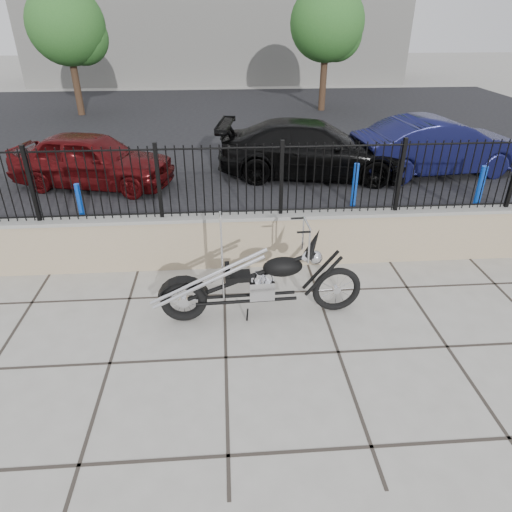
{
  "coord_description": "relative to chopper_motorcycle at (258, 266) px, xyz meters",
  "views": [
    {
      "loc": [
        0.06,
        -4.63,
        4.04
      ],
      "look_at": [
        0.49,
        1.22,
        0.84
      ],
      "focal_mm": 32.0,
      "sensor_mm": 36.0,
      "label": 1
    }
  ],
  "objects": [
    {
      "name": "bollard_b",
      "position": [
        2.53,
        4.13,
        -0.34
      ],
      "size": [
        0.14,
        0.14,
        1.0
      ],
      "primitive_type": "cylinder",
      "rotation": [
        0.0,
        0.0,
        0.18
      ],
      "color": "#0D17CF",
      "rests_on": "ground_plane"
    },
    {
      "name": "background_building",
      "position": [
        -0.49,
        25.58,
        3.16
      ],
      "size": [
        22.0,
        6.0,
        8.0
      ],
      "primitive_type": "cube",
      "color": "beige",
      "rests_on": "ground_plane"
    },
    {
      "name": "chopper_motorcycle",
      "position": [
        0.0,
        0.0,
        0.0
      ],
      "size": [
        2.83,
        0.61,
        1.69
      ],
      "primitive_type": null,
      "rotation": [
        0.0,
        0.0,
        0.04
      ],
      "color": "black",
      "rests_on": "ground_plane"
    },
    {
      "name": "tree_left",
      "position": [
        -6.44,
        15.1,
        2.73
      ],
      "size": [
        3.03,
        3.03,
        5.11
      ],
      "rotation": [
        0.0,
        0.0,
        -0.42
      ],
      "color": "#382619",
      "rests_on": "ground_plane"
    },
    {
      "name": "car_black",
      "position": [
        1.97,
        6.34,
        -0.11
      ],
      "size": [
        5.29,
        2.8,
        1.46
      ],
      "primitive_type": "imported",
      "rotation": [
        0.0,
        0.0,
        1.42
      ],
      "color": "black",
      "rests_on": "parking_lot"
    },
    {
      "name": "parking_lot",
      "position": [
        -0.49,
        11.58,
        -0.84
      ],
      "size": [
        30.0,
        30.0,
        0.0
      ],
      "primitive_type": "plane",
      "color": "black",
      "rests_on": "ground"
    },
    {
      "name": "ground_plane",
      "position": [
        -0.49,
        -0.92,
        -0.84
      ],
      "size": [
        90.0,
        90.0,
        0.0
      ],
      "primitive_type": "plane",
      "color": "#99968E",
      "rests_on": "ground"
    },
    {
      "name": "bollard_c",
      "position": [
        5.01,
        3.29,
        -0.27
      ],
      "size": [
        0.16,
        0.16,
        1.15
      ],
      "primitive_type": "cylinder",
      "rotation": [
        0.0,
        0.0,
        -0.19
      ],
      "color": "#0C3DC2",
      "rests_on": "ground_plane"
    },
    {
      "name": "iron_fence",
      "position": [
        -0.49,
        1.58,
        0.72
      ],
      "size": [
        14.0,
        0.08,
        1.2
      ],
      "primitive_type": "cube",
      "color": "black",
      "rests_on": "retaining_wall"
    },
    {
      "name": "car_blue",
      "position": [
        5.41,
        6.29,
        -0.09
      ],
      "size": [
        4.74,
        2.11,
        1.51
      ],
      "primitive_type": "imported",
      "rotation": [
        0.0,
        0.0,
        1.69
      ],
      "color": "#0F1138",
      "rests_on": "parking_lot"
    },
    {
      "name": "car_red",
      "position": [
        -3.72,
        5.93,
        -0.15
      ],
      "size": [
        4.32,
        2.56,
        1.38
      ],
      "primitive_type": "imported",
      "rotation": [
        0.0,
        0.0,
        1.33
      ],
      "color": "#4C0A0C",
      "rests_on": "parking_lot"
    },
    {
      "name": "tree_right",
      "position": [
        4.06,
        15.36,
        2.8
      ],
      "size": [
        3.08,
        3.08,
        5.2
      ],
      "rotation": [
        0.0,
        0.0,
        -0.2
      ],
      "color": "#382619",
      "rests_on": "ground_plane"
    },
    {
      "name": "retaining_wall",
      "position": [
        -0.49,
        1.58,
        -0.36
      ],
      "size": [
        14.0,
        0.36,
        0.96
      ],
      "primitive_type": "cube",
      "color": "gray",
      "rests_on": "ground_plane"
    },
    {
      "name": "bollard_a",
      "position": [
        -3.41,
        3.46,
        -0.38
      ],
      "size": [
        0.13,
        0.13,
        0.92
      ],
      "primitive_type": "cylinder",
      "rotation": [
        0.0,
        0.0,
        -0.25
      ],
      "color": "#0B54B1",
      "rests_on": "ground_plane"
    }
  ]
}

